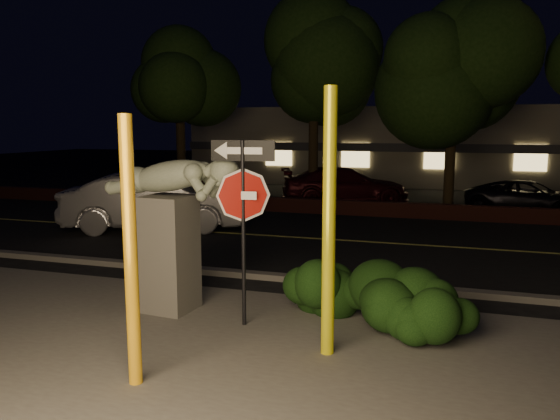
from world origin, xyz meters
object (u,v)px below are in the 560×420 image
object	(u,v)px
sculpture	(171,216)
silver_sedan	(155,201)
signpost	(243,196)
yellow_pole_right	(329,225)
yellow_pole_left	(131,254)
parked_car_dark	(529,197)
parked_car_darkred	(345,186)
parked_car_red	(209,182)

from	to	relation	value
sculpture	silver_sedan	xyz separation A→B (m)	(-3.93, 6.22, -0.73)
signpost	silver_sedan	distance (m)	8.48
yellow_pole_right	sculpture	bearing A→B (deg)	161.32
yellow_pole_left	parked_car_dark	distance (m)	16.45
signpost	parked_car_darkred	size ratio (longest dim) A/B	0.57
parked_car_dark	silver_sedan	bearing A→B (deg)	136.98
sculpture	parked_car_darkred	size ratio (longest dim) A/B	0.52
yellow_pole_left	yellow_pole_right	xyz separation A→B (m)	(1.98, 1.52, 0.18)
yellow_pole_left	yellow_pole_right	bearing A→B (deg)	37.47
yellow_pole_right	silver_sedan	distance (m)	9.89
silver_sedan	parked_car_red	size ratio (longest dim) A/B	1.34
silver_sedan	sculpture	bearing A→B (deg)	-170.15
sculpture	parked_car_red	bearing A→B (deg)	117.87
yellow_pole_left	parked_car_darkred	bearing A→B (deg)	91.62
silver_sedan	parked_car_dark	world-z (taller)	silver_sedan
yellow_pole_right	silver_sedan	xyz separation A→B (m)	(-6.74, 7.17, -0.92)
sculpture	parked_car_darkred	xyz separation A→B (m)	(0.38, 13.33, -0.87)
parked_car_red	parked_car_dark	bearing A→B (deg)	-100.36
yellow_pole_right	parked_car_dark	bearing A→B (deg)	73.16
silver_sedan	parked_car_darkred	xyz separation A→B (m)	(4.31, 7.11, -0.13)
parked_car_darkred	parked_car_dark	xyz separation A→B (m)	(6.58, -0.57, -0.14)
yellow_pole_left	silver_sedan	size ratio (longest dim) A/B	0.61
yellow_pole_left	signpost	distance (m)	2.28
sculpture	yellow_pole_right	bearing A→B (deg)	-13.04
sculpture	parked_car_red	distance (m)	14.73
signpost	parked_car_dark	distance (m)	14.28
parked_car_red	yellow_pole_left	bearing A→B (deg)	-164.81
silver_sedan	parked_car_red	distance (m)	7.57
yellow_pole_right	parked_car_red	xyz separation A→B (m)	(-8.37, 14.56, -1.11)
silver_sedan	parked_car_darkred	size ratio (longest dim) A/B	1.04
silver_sedan	parked_car_darkred	bearing A→B (deg)	-53.66
parked_car_red	silver_sedan	bearing A→B (deg)	-174.02
yellow_pole_right	signpost	world-z (taller)	yellow_pole_right
silver_sedan	parked_car_dark	xyz separation A→B (m)	(10.89, 6.54, -0.28)
parked_car_dark	parked_car_darkred	bearing A→B (deg)	101.08
yellow_pole_left	signpost	bearing A→B (deg)	75.99
sculpture	yellow_pole_left	bearing A→B (deg)	-65.84
yellow_pole_left	silver_sedan	world-z (taller)	yellow_pole_left
parked_car_darkred	signpost	bearing A→B (deg)	163.89
parked_car_dark	signpost	bearing A→B (deg)	172.82
yellow_pole_left	parked_car_dark	size ratio (longest dim) A/B	0.76
signpost	parked_car_dark	bearing A→B (deg)	60.89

